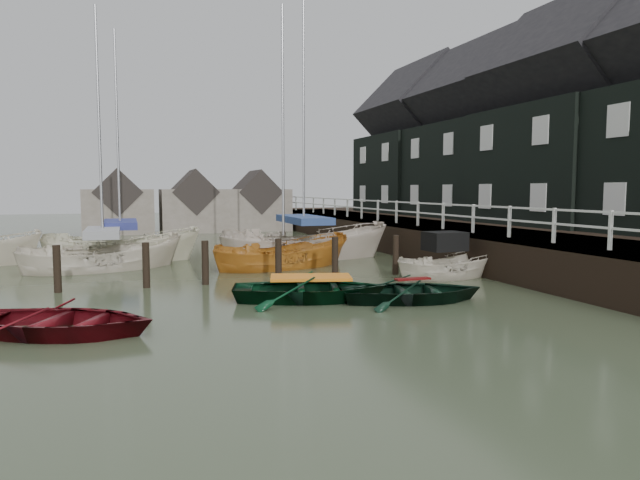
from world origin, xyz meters
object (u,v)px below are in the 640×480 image
object	(u,v)px
sailboat_c	(284,267)
sailboat_b	(121,259)
sailboat_a	(104,268)
sailboat_d	(304,256)
rowboat_dkgreen	(412,301)
rowboat_green	(311,300)
motorboat	(447,275)
rowboat_red	(60,334)

from	to	relation	value
sailboat_c	sailboat_b	bearing A→B (deg)	40.49
sailboat_c	sailboat_a	bearing A→B (deg)	62.81
sailboat_b	sailboat_d	size ratio (longest dim) A/B	0.86
rowboat_dkgreen	sailboat_a	world-z (taller)	sailboat_a
rowboat_green	sailboat_a	bearing A→B (deg)	49.49
motorboat	sailboat_a	bearing A→B (deg)	58.83
rowboat_red	rowboat_dkgreen	world-z (taller)	rowboat_red
sailboat_a	sailboat_d	size ratio (longest dim) A/B	0.86
rowboat_dkgreen	sailboat_b	size ratio (longest dim) A/B	0.36
rowboat_red	motorboat	distance (m)	12.39
rowboat_green	motorboat	xyz separation A→B (m)	(5.60, 2.18, 0.11)
rowboat_dkgreen	sailboat_d	size ratio (longest dim) A/B	0.31
rowboat_dkgreen	rowboat_red	bearing A→B (deg)	107.09
sailboat_b	sailboat_c	world-z (taller)	sailboat_c
rowboat_red	motorboat	bearing A→B (deg)	-45.98
rowboat_green	sailboat_d	size ratio (longest dim) A/B	0.33
motorboat	sailboat_c	bearing A→B (deg)	43.09
sailboat_c	rowboat_dkgreen	bearing A→B (deg)	177.81
sailboat_a	rowboat_green	bearing A→B (deg)	-160.00
sailboat_a	sailboat_c	size ratio (longest dim) A/B	0.98
rowboat_red	rowboat_green	bearing A→B (deg)	-48.14
sailboat_a	sailboat_c	xyz separation A→B (m)	(6.60, -1.58, -0.05)
rowboat_dkgreen	sailboat_d	distance (m)	10.22
sailboat_c	sailboat_d	xyz separation A→B (m)	(1.64, 2.61, 0.04)
rowboat_dkgreen	sailboat_c	size ratio (longest dim) A/B	0.35
rowboat_dkgreen	sailboat_b	world-z (taller)	sailboat_b
rowboat_dkgreen	sailboat_b	bearing A→B (deg)	44.08
motorboat	sailboat_b	bearing A→B (deg)	47.47
rowboat_red	sailboat_c	world-z (taller)	sailboat_c
rowboat_red	sailboat_a	world-z (taller)	sailboat_a
sailboat_d	rowboat_red	bearing A→B (deg)	153.24
rowboat_green	motorboat	world-z (taller)	motorboat
rowboat_red	sailboat_c	bearing A→B (deg)	-15.17
rowboat_red	rowboat_green	size ratio (longest dim) A/B	0.96
sailboat_c	motorboat	bearing A→B (deg)	-147.66
rowboat_green	sailboat_b	world-z (taller)	sailboat_b
rowboat_red	sailboat_d	size ratio (longest dim) A/B	0.32
rowboat_green	sailboat_d	distance (m)	9.57
sailboat_c	sailboat_d	world-z (taller)	sailboat_d
rowboat_red	sailboat_b	distance (m)	12.80
rowboat_red	sailboat_c	xyz separation A→B (m)	(7.14, 8.43, 0.02)
rowboat_red	sailboat_a	xyz separation A→B (m)	(0.54, 10.01, 0.06)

